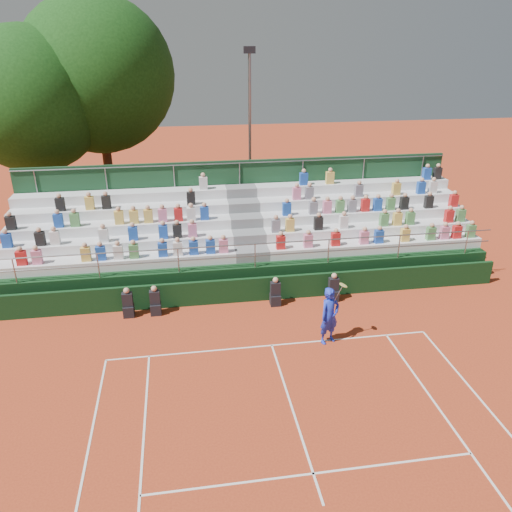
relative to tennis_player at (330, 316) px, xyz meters
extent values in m
plane|color=#B23D1D|center=(-1.96, 0.05, -1.03)|extent=(90.00, 90.00, 0.00)
cube|color=white|center=(-1.96, 0.05, -1.02)|extent=(11.00, 0.06, 0.01)
cube|color=white|center=(-1.96, -3.15, -1.02)|extent=(0.06, 6.40, 0.01)
cube|color=white|center=(-1.96, -5.44, -1.02)|extent=(8.22, 0.06, 0.01)
cube|color=black|center=(-1.96, 3.25, -0.53)|extent=(20.00, 0.15, 1.00)
cube|color=black|center=(-6.91, 2.80, -0.81)|extent=(0.40, 0.40, 0.44)
cube|color=black|center=(-6.91, 2.80, -0.33)|extent=(0.38, 0.25, 0.55)
sphere|color=tan|center=(-6.91, 2.80, 0.05)|extent=(0.22, 0.22, 0.22)
cube|color=black|center=(-5.91, 2.80, -0.81)|extent=(0.40, 0.40, 0.44)
cube|color=black|center=(-5.91, 2.80, -0.33)|extent=(0.38, 0.25, 0.55)
sphere|color=tan|center=(-5.91, 2.80, 0.05)|extent=(0.22, 0.22, 0.22)
cube|color=black|center=(-1.32, 2.80, -0.81)|extent=(0.40, 0.40, 0.44)
cube|color=black|center=(-1.32, 2.80, -0.33)|extent=(0.38, 0.25, 0.55)
sphere|color=tan|center=(-1.32, 2.80, 0.05)|extent=(0.22, 0.22, 0.22)
cube|color=black|center=(1.02, 2.80, -0.81)|extent=(0.40, 0.40, 0.44)
cube|color=black|center=(1.02, 2.80, -0.33)|extent=(0.38, 0.25, 0.55)
sphere|color=tan|center=(1.02, 2.80, 0.05)|extent=(0.22, 0.22, 0.22)
cube|color=black|center=(-1.96, 6.35, -0.43)|extent=(20.00, 5.20, 1.20)
cube|color=silver|center=(-7.31, 4.67, 0.38)|extent=(9.30, 0.85, 0.42)
cube|color=silver|center=(3.39, 4.67, 0.38)|extent=(9.30, 0.85, 0.42)
cube|color=slate|center=(-1.96, 4.67, 0.38)|extent=(1.40, 0.85, 0.42)
cube|color=silver|center=(-7.31, 5.52, 0.80)|extent=(9.30, 0.85, 0.42)
cube|color=silver|center=(3.39, 5.52, 0.80)|extent=(9.30, 0.85, 0.42)
cube|color=slate|center=(-1.96, 5.52, 0.80)|extent=(1.40, 0.85, 0.42)
cube|color=silver|center=(-7.31, 6.37, 1.22)|extent=(9.30, 0.85, 0.42)
cube|color=silver|center=(3.39, 6.37, 1.22)|extent=(9.30, 0.85, 0.42)
cube|color=slate|center=(-1.96, 6.37, 1.22)|extent=(1.40, 0.85, 0.42)
cube|color=silver|center=(-7.31, 7.22, 1.64)|extent=(9.30, 0.85, 0.42)
cube|color=silver|center=(3.39, 7.22, 1.64)|extent=(9.30, 0.85, 0.42)
cube|color=slate|center=(-1.96, 7.22, 1.64)|extent=(1.40, 0.85, 0.42)
cube|color=silver|center=(-7.31, 8.07, 2.06)|extent=(9.30, 0.85, 0.42)
cube|color=silver|center=(3.39, 8.07, 2.06)|extent=(9.30, 0.85, 0.42)
cube|color=slate|center=(-1.96, 8.07, 2.06)|extent=(1.40, 0.85, 0.42)
cube|color=#194124|center=(-1.96, 8.60, 1.17)|extent=(20.00, 0.12, 4.40)
cylinder|color=gray|center=(-1.96, 3.80, 1.17)|extent=(20.00, 0.05, 0.05)
cylinder|color=gray|center=(-1.96, 8.50, 3.27)|extent=(20.00, 0.05, 0.05)
cube|color=red|center=(-10.87, 4.52, 0.87)|extent=(0.36, 0.24, 0.56)
cube|color=pink|center=(-10.30, 4.52, 0.87)|extent=(0.36, 0.24, 0.56)
cube|color=gold|center=(-8.49, 4.52, 0.87)|extent=(0.36, 0.24, 0.56)
cube|color=#1E4CB2|center=(-7.93, 4.52, 0.87)|extent=(0.36, 0.24, 0.56)
cube|color=silver|center=(-7.27, 4.52, 0.87)|extent=(0.36, 0.24, 0.56)
cube|color=#4C8C4C|center=(-6.67, 4.52, 0.87)|extent=(0.36, 0.24, 0.56)
cube|color=#1E4CB2|center=(-5.55, 4.52, 0.87)|extent=(0.36, 0.24, 0.56)
cube|color=silver|center=(-4.96, 4.52, 0.87)|extent=(0.36, 0.24, 0.56)
cube|color=#1E4CB2|center=(-4.33, 4.52, 0.87)|extent=(0.36, 0.24, 0.56)
cube|color=#1E4CB2|center=(-3.66, 4.52, 0.87)|extent=(0.36, 0.24, 0.56)
cube|color=pink|center=(-3.14, 4.52, 0.87)|extent=(0.36, 0.24, 0.56)
cube|color=#1E4CB2|center=(-11.56, 5.37, 1.29)|extent=(0.36, 0.24, 0.56)
cube|color=black|center=(-10.31, 5.37, 1.29)|extent=(0.36, 0.24, 0.56)
cube|color=silver|center=(-9.75, 5.37, 1.29)|extent=(0.36, 0.24, 0.56)
cube|color=silver|center=(-7.87, 5.37, 1.29)|extent=(0.36, 0.24, 0.56)
cube|color=#1E4CB2|center=(-6.72, 5.37, 1.29)|extent=(0.36, 0.24, 0.56)
cube|color=#1E4CB2|center=(-5.51, 5.37, 1.29)|extent=(0.36, 0.24, 0.56)
cube|color=black|center=(-4.94, 5.37, 1.29)|extent=(0.36, 0.24, 0.56)
cube|color=pink|center=(-4.33, 5.37, 1.29)|extent=(0.36, 0.24, 0.56)
cube|color=black|center=(-11.56, 6.22, 1.71)|extent=(0.36, 0.24, 0.56)
cube|color=#1E4CB2|center=(-9.72, 6.22, 1.71)|extent=(0.36, 0.24, 0.56)
cube|color=#4C8C4C|center=(-9.07, 6.22, 1.71)|extent=(0.36, 0.24, 0.56)
cube|color=gold|center=(-7.30, 6.22, 1.71)|extent=(0.36, 0.24, 0.56)
cube|color=gold|center=(-6.70, 6.22, 1.71)|extent=(0.36, 0.24, 0.56)
cube|color=gold|center=(-6.11, 6.22, 1.71)|extent=(0.36, 0.24, 0.56)
cube|color=pink|center=(-5.52, 6.22, 1.71)|extent=(0.36, 0.24, 0.56)
cube|color=red|center=(-4.86, 6.22, 1.71)|extent=(0.36, 0.24, 0.56)
cube|color=silver|center=(-4.32, 6.22, 1.71)|extent=(0.36, 0.24, 0.56)
cube|color=#1E4CB2|center=(-3.76, 6.22, 1.71)|extent=(0.36, 0.24, 0.56)
cube|color=black|center=(-9.75, 7.07, 2.13)|extent=(0.36, 0.24, 0.56)
cube|color=gold|center=(-8.55, 7.07, 2.13)|extent=(0.36, 0.24, 0.56)
cube|color=black|center=(-7.86, 7.07, 2.13)|extent=(0.36, 0.24, 0.56)
cube|color=black|center=(-4.28, 7.07, 2.13)|extent=(0.36, 0.24, 0.56)
cube|color=silver|center=(-3.68, 7.92, 2.55)|extent=(0.36, 0.24, 0.56)
cube|color=red|center=(-0.78, 4.52, 0.87)|extent=(0.36, 0.24, 0.56)
cube|color=pink|center=(0.37, 4.52, 0.87)|extent=(0.36, 0.24, 0.56)
cube|color=red|center=(1.55, 4.52, 0.87)|extent=(0.36, 0.24, 0.56)
cube|color=pink|center=(2.79, 4.52, 0.87)|extent=(0.36, 0.24, 0.56)
cube|color=#1E4CB2|center=(3.44, 4.52, 0.87)|extent=(0.36, 0.24, 0.56)
cube|color=gold|center=(4.61, 4.52, 0.87)|extent=(0.36, 0.24, 0.56)
cube|color=#4C8C4C|center=(5.78, 4.52, 0.87)|extent=(0.36, 0.24, 0.56)
cube|color=pink|center=(6.40, 4.52, 0.87)|extent=(0.36, 0.24, 0.56)
cube|color=red|center=(6.97, 4.52, 0.87)|extent=(0.36, 0.24, 0.56)
cube|color=#4C8C4C|center=(7.62, 4.52, 0.87)|extent=(0.36, 0.24, 0.56)
cube|color=slate|center=(-0.83, 5.37, 1.29)|extent=(0.36, 0.24, 0.56)
cube|color=gold|center=(-0.22, 5.37, 1.29)|extent=(0.36, 0.24, 0.56)
cube|color=black|center=(1.02, 5.37, 1.29)|extent=(0.36, 0.24, 0.56)
cube|color=silver|center=(2.14, 5.37, 1.29)|extent=(0.36, 0.24, 0.56)
cube|color=#4C8C4C|center=(3.97, 5.37, 1.29)|extent=(0.36, 0.24, 0.56)
cube|color=gold|center=(4.58, 5.37, 1.29)|extent=(0.36, 0.24, 0.56)
cube|color=#4C8C4C|center=(5.17, 5.37, 1.29)|extent=(0.36, 0.24, 0.56)
cube|color=red|center=(7.00, 5.37, 1.29)|extent=(0.36, 0.24, 0.56)
cube|color=#4C8C4C|center=(7.55, 5.37, 1.29)|extent=(0.36, 0.24, 0.56)
cube|color=#1E4CB2|center=(-0.19, 6.22, 1.71)|extent=(0.36, 0.24, 0.56)
cube|color=slate|center=(1.00, 6.22, 1.71)|extent=(0.36, 0.24, 0.56)
cube|color=pink|center=(1.63, 6.22, 1.71)|extent=(0.36, 0.24, 0.56)
cube|color=#4C8C4C|center=(2.22, 6.22, 1.71)|extent=(0.36, 0.24, 0.56)
cube|color=slate|center=(2.78, 6.22, 1.71)|extent=(0.36, 0.24, 0.56)
cube|color=red|center=(3.39, 6.22, 1.71)|extent=(0.36, 0.24, 0.56)
cube|color=#1E4CB2|center=(3.96, 6.22, 1.71)|extent=(0.36, 0.24, 0.56)
cube|color=#4C8C4C|center=(4.58, 6.22, 1.71)|extent=(0.36, 0.24, 0.56)
cube|color=black|center=(5.22, 6.22, 1.71)|extent=(0.36, 0.24, 0.56)
cube|color=black|center=(6.40, 6.22, 1.71)|extent=(0.36, 0.24, 0.56)
cube|color=red|center=(7.61, 6.22, 1.71)|extent=(0.36, 0.24, 0.56)
cube|color=pink|center=(0.44, 7.07, 2.13)|extent=(0.36, 0.24, 0.56)
cube|color=slate|center=(1.02, 7.07, 2.13)|extent=(0.36, 0.24, 0.56)
cube|color=slate|center=(3.34, 7.07, 2.13)|extent=(0.36, 0.24, 0.56)
cube|color=gold|center=(5.16, 7.07, 2.13)|extent=(0.36, 0.24, 0.56)
cube|color=#1E4CB2|center=(6.37, 7.07, 2.13)|extent=(0.36, 0.24, 0.56)
cube|color=silver|center=(6.96, 7.07, 2.13)|extent=(0.36, 0.24, 0.56)
cube|color=#1E4CB2|center=(0.95, 7.92, 2.55)|extent=(0.36, 0.24, 0.56)
cube|color=gold|center=(2.21, 7.92, 2.55)|extent=(0.36, 0.24, 0.56)
cube|color=#1E4CB2|center=(7.01, 7.92, 2.55)|extent=(0.36, 0.24, 0.56)
cube|color=black|center=(7.56, 7.92, 2.55)|extent=(0.36, 0.24, 0.56)
imported|color=#1C33D6|center=(0.00, 0.00, 0.00)|extent=(0.88, 0.75, 2.05)
cylinder|color=gray|center=(0.25, 0.00, 0.82)|extent=(0.26, 0.03, 0.51)
cylinder|color=#E5D866|center=(0.40, 0.00, 1.12)|extent=(0.26, 0.28, 0.14)
cylinder|color=#392314|center=(-11.76, 13.14, 0.91)|extent=(0.50, 0.50, 3.87)
sphere|color=#10350E|center=(-11.76, 13.14, 5.68)|extent=(7.08, 7.08, 7.08)
cylinder|color=#392314|center=(-8.67, 14.80, 1.22)|extent=(0.50, 0.50, 4.49)
sphere|color=#10350E|center=(-8.67, 14.80, 6.70)|extent=(8.09, 8.09, 8.09)
cylinder|color=gray|center=(-0.80, 13.16, 3.37)|extent=(0.16, 0.16, 8.80)
cube|color=black|center=(-0.80, 13.16, 7.94)|extent=(0.60, 0.25, 0.35)
camera|label=1|loc=(-4.69, -13.96, 8.69)|focal=35.00mm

